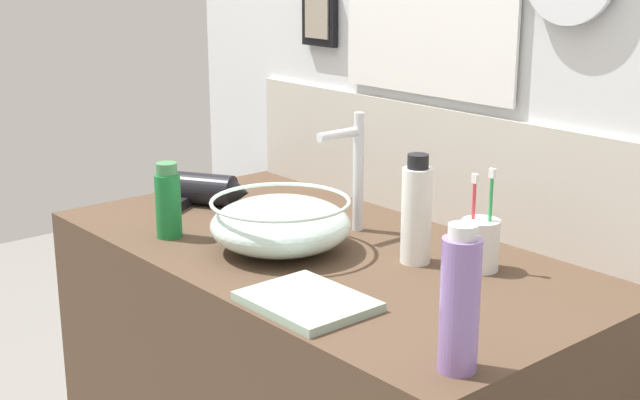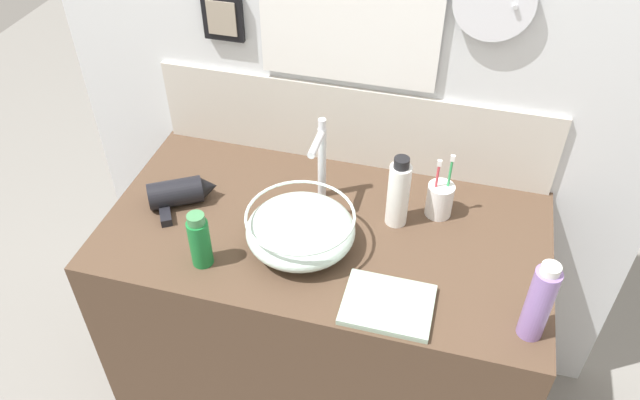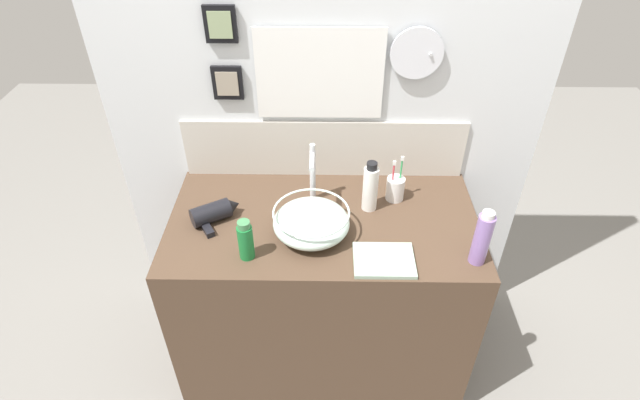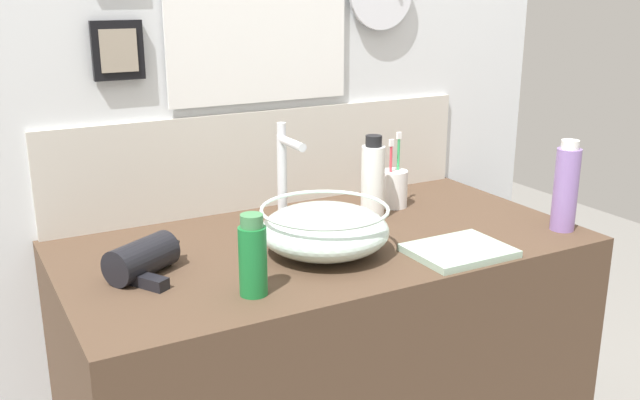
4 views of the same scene
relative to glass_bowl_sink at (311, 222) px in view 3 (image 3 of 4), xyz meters
The scene contains 11 objects.
ground_plane 0.91m from the glass_bowl_sink, 60.52° to the left, with size 6.00×6.00×0.00m, color gray.
vanity_counter 0.49m from the glass_bowl_sink, 60.52° to the left, with size 1.22×0.64×0.85m, color #4C3828.
back_panel 0.52m from the glass_bowl_sink, 84.12° to the left, with size 1.79×0.09×2.38m.
glass_bowl_sink is the anchor object (origin of this frame).
faucet 0.22m from the glass_bowl_sink, 90.00° to the left, with size 0.02×0.12×0.26m.
hair_drier 0.39m from the glass_bowl_sink, 168.76° to the left, with size 0.20×0.20×0.08m.
toothbrush_cup 0.40m from the glass_bowl_sink, 33.44° to the left, with size 0.07×0.07×0.20m.
soap_dispenser 0.28m from the glass_bowl_sink, 34.88° to the left, with size 0.06×0.06×0.22m.
shampoo_bottle 0.61m from the glass_bowl_sink, 12.91° to the right, with size 0.06×0.06×0.22m.
spray_bottle 0.26m from the glass_bowl_sink, 151.07° to the right, with size 0.05×0.05×0.16m.
hand_towel 0.30m from the glass_bowl_sink, 29.32° to the right, with size 0.22×0.17×0.02m, color #99B29E.
Camera 3 is at (0.01, -1.49, 2.12)m, focal length 28.00 mm.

